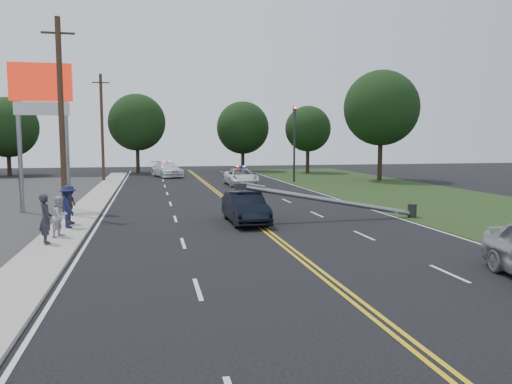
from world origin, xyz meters
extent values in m
plane|color=black|center=(0.00, 0.00, 0.00)|extent=(120.00, 120.00, 0.00)
cube|color=#ACA69C|center=(-8.40, 10.00, 0.06)|extent=(1.80, 70.00, 0.12)
cube|color=black|center=(13.50, 10.00, 0.01)|extent=(12.00, 80.00, 0.01)
cube|color=gold|center=(0.00, 10.00, 0.01)|extent=(0.36, 80.00, 0.00)
cylinder|color=gray|center=(-11.70, 14.00, 3.50)|extent=(0.24, 0.24, 7.00)
cylinder|color=gray|center=(-9.30, 14.00, 3.50)|extent=(0.24, 0.24, 7.00)
cube|color=red|center=(-10.50, 14.00, 7.00)|extent=(3.20, 0.35, 2.00)
cube|color=white|center=(-10.50, 14.00, 5.60)|extent=(2.80, 0.30, 0.70)
cylinder|color=#2D2D30|center=(8.30, 30.00, 3.50)|extent=(0.20, 0.20, 7.00)
cube|color=#2D2D30|center=(8.30, 30.00, 6.60)|extent=(0.28, 0.28, 0.90)
sphere|color=#FF0C07|center=(8.30, 29.84, 6.90)|extent=(0.22, 0.22, 0.22)
cylinder|color=#2D2D30|center=(8.10, 8.00, 0.35)|extent=(0.44, 0.44, 0.70)
cylinder|color=gray|center=(3.67, 8.00, 0.98)|extent=(8.90, 0.24, 1.80)
cube|color=#2D2D30|center=(-0.76, 8.00, 1.76)|extent=(0.55, 0.32, 0.30)
cylinder|color=#382619|center=(-9.20, 12.00, 5.00)|extent=(0.28, 0.28, 10.00)
cube|color=#382619|center=(-9.20, 12.00, 9.20)|extent=(1.60, 0.10, 0.10)
cylinder|color=#382619|center=(-9.20, 34.00, 5.00)|extent=(0.28, 0.28, 10.00)
cube|color=#382619|center=(-9.20, 34.00, 9.20)|extent=(1.60, 0.10, 0.10)
cylinder|color=black|center=(-20.09, 44.49, 1.53)|extent=(0.44, 0.44, 3.07)
sphere|color=black|center=(-20.09, 44.49, 5.29)|extent=(6.58, 6.58, 6.58)
cylinder|color=black|center=(-6.31, 45.97, 1.73)|extent=(0.44, 0.44, 3.46)
sphere|color=black|center=(-6.31, 45.97, 5.97)|extent=(6.68, 6.68, 6.68)
cylinder|color=black|center=(6.52, 46.79, 1.57)|extent=(0.44, 0.44, 3.15)
sphere|color=black|center=(6.52, 46.79, 5.42)|extent=(6.54, 6.54, 6.54)
cylinder|color=black|center=(13.54, 42.16, 1.52)|extent=(0.44, 0.44, 3.03)
sphere|color=black|center=(13.54, 42.16, 5.23)|extent=(5.43, 5.43, 5.43)
cylinder|color=black|center=(16.82, 29.73, 2.02)|extent=(0.44, 0.44, 4.03)
sphere|color=black|center=(16.82, 29.73, 6.95)|extent=(7.17, 7.17, 7.17)
imported|color=black|center=(-0.50, 8.12, 0.74)|extent=(1.68, 4.51, 1.47)
imported|color=silver|center=(2.76, 27.43, 0.73)|extent=(2.50, 5.28, 1.46)
imported|color=white|center=(-3.15, 38.74, 0.81)|extent=(3.67, 6.00, 1.63)
imported|color=#2B2A32|center=(-8.67, 4.45, 1.04)|extent=(0.67, 0.79, 1.85)
imported|color=silver|center=(-8.38, 5.78, 0.92)|extent=(0.89, 0.97, 1.61)
imported|color=#1A1D43|center=(-8.38, 7.81, 1.05)|extent=(1.05, 1.36, 1.86)
imported|color=#534643|center=(-8.53, 8.71, 0.97)|extent=(0.83, 1.08, 1.71)
camera|label=1|loc=(-4.85, -14.86, 3.94)|focal=35.00mm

